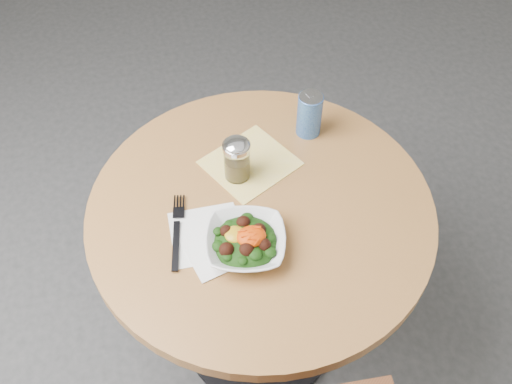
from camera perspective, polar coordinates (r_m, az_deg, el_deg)
ground at (r=2.11m, az=0.34°, el=-14.00°), size 6.00×6.00×0.00m
table at (r=1.63m, az=0.43°, el=-5.64°), size 0.90×0.90×0.75m
cloth_napkin at (r=1.56m, az=-0.59°, el=2.93°), size 0.29×0.28×0.00m
paper_napkins at (r=1.41m, az=-4.38°, el=-4.64°), size 0.22×0.22×0.00m
salad_bowl at (r=1.37m, az=-1.05°, el=-4.99°), size 0.23×0.23×0.07m
fork at (r=1.43m, az=-7.89°, el=-3.67°), size 0.07×0.23×0.00m
spice_shaker at (r=1.49m, az=-1.93°, el=3.30°), size 0.07×0.07×0.13m
beverage_can at (r=1.61m, az=5.36°, el=7.74°), size 0.07×0.07×0.13m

